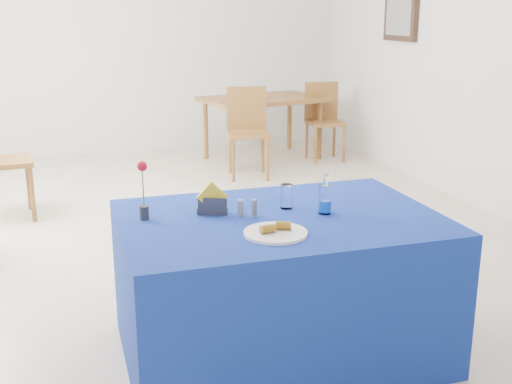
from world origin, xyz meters
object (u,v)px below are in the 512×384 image
water_bottle (325,200)px  chair_bg_left (247,125)px  oak_table (263,104)px  chair_bg_right (324,115)px  plate (275,233)px  blue_table (280,285)px

water_bottle → chair_bg_left: bearing=79.5°
water_bottle → oak_table: 4.61m
oak_table → chair_bg_left: 0.84m
chair_bg_right → chair_bg_left: bearing=-151.2°
plate → blue_table: 0.48m
blue_table → chair_bg_left: 3.84m
blue_table → water_bottle: 0.51m
oak_table → chair_bg_right: bearing=-17.9°
plate → water_bottle: size_ratio=1.39×
water_bottle → chair_bg_left: (0.69, 3.74, -0.27)m
plate → chair_bg_right: size_ratio=0.32×
water_bottle → oak_table: size_ratio=0.14×
blue_table → chair_bg_right: size_ratio=1.73×
blue_table → water_bottle: size_ratio=7.44×
plate → water_bottle: (0.34, 0.23, 0.06)m
plate → chair_bg_right: 4.97m
plate → chair_bg_left: bearing=75.4°
plate → oak_table: size_ratio=0.19×
oak_table → chair_bg_right: (0.70, -0.23, -0.14)m
chair_bg_left → water_bottle: bearing=-90.5°
oak_table → chair_bg_left: size_ratio=1.60×
blue_table → oak_table: 4.66m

